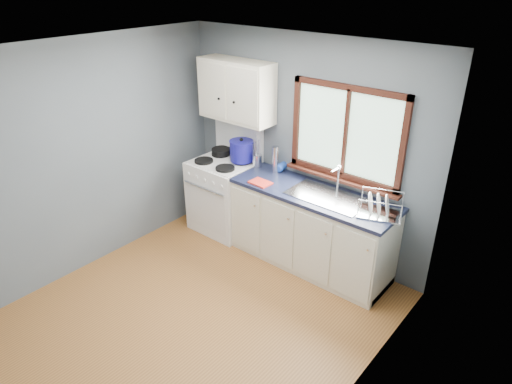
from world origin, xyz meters
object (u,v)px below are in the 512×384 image
Objects in this scene: utensil_crock at (257,160)px; thermos at (275,160)px; skillet at (222,151)px; sink at (327,202)px; gas_range at (224,193)px; stockpot at (241,150)px; dish_rack at (379,209)px; base_cabinets at (310,233)px.

utensil_crock reaches higher than thermos.
skillet is 1.04× the size of utensil_crock.
thermos is (-0.81, 0.16, 0.22)m from sink.
thermos is (0.27, 0.01, 0.08)m from utensil_crock.
sink is at bearing -29.54° from skillet.
skillet is (-0.17, 0.16, 0.49)m from gas_range.
gas_range is 4.49× the size of stockpot.
dish_rack is at bearing -6.24° from thermos.
skillet is at bearing 175.05° from sink.
base_cabinets is 3.70× the size of dish_rack.
utensil_crock is 0.28m from thermos.
sink is 2.07× the size of skillet.
base_cabinets is at bearing -5.65° from stockpot.
utensil_crock is 1.67m from dish_rack.
stockpot is 0.61× the size of dish_rack.
dish_rack is (1.88, -0.11, -0.11)m from stockpot.
gas_range is at bearing -67.40° from skillet.
base_cabinets is 4.56× the size of skillet.
base_cabinets is 1.09m from utensil_crock.
sink reaches higher than base_cabinets.
gas_range reaches higher than skillet.
dish_rack is (1.40, -0.15, -0.10)m from thermos.
skillet is 0.85m from thermos.
sink is at bearing -10.93° from thermos.
stockpot is 0.78× the size of utensil_crock.
utensil_crock is at bearing 170.57° from base_cabinets.
stockpot reaches higher than sink.
dish_rack is at bearing -3.25° from stockpot.
base_cabinets is 1.31m from stockpot.
utensil_crock is (-1.09, 0.15, 0.14)m from sink.
gas_range reaches higher than dish_rack.
dish_rack is at bearing -5.02° from utensil_crock.
gas_range is 0.74× the size of base_cabinets.
stockpot is 0.23m from utensil_crock.
dish_rack is at bearing 0.42° from sink.
gas_range reaches higher than sink.
sink is 0.86m from thermos.
utensil_crock is 1.22× the size of thermos.
utensil_crock reaches higher than base_cabinets.
dish_rack is (0.76, 0.00, 0.57)m from base_cabinets.
thermos is (0.48, 0.05, -0.01)m from stockpot.
base_cabinets is 0.93m from thermos.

